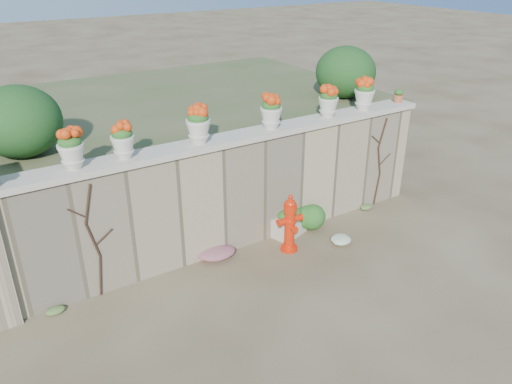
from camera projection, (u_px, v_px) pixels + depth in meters
ground at (298, 291)px, 7.97m from camera, size 80.00×80.00×0.00m
stone_wall at (240, 193)px, 8.91m from camera, size 8.00×0.40×2.00m
wall_cap at (239, 137)px, 8.45m from camera, size 8.10×0.52×0.10m
raised_fill at (168, 142)px, 11.35m from camera, size 9.00×6.00×2.00m
back_shrub_left at (18, 121)px, 7.61m from camera, size 1.30×1.30×1.10m
back_shrub_right at (346, 72)px, 10.80m from camera, size 1.30×1.30×1.10m
vine_left at (94, 240)px, 7.45m from camera, size 0.60×0.04×1.91m
vine_right at (379, 161)px, 10.30m from camera, size 0.60×0.04×1.91m
fire_hydrant at (290, 223)px, 8.83m from camera, size 0.47×0.34×1.10m
planter_box at (289, 223)px, 9.46m from camera, size 0.74×0.57×0.54m
green_shrub at (315, 216)px, 9.58m from camera, size 0.66×0.60×0.63m
magenta_clump at (212, 253)px, 8.74m from camera, size 0.96×0.64×0.26m
white_flowers at (341, 239)px, 9.22m from camera, size 0.51×0.41×0.18m
urn_pot_0 at (71, 149)px, 6.99m from camera, size 0.37×0.37×0.58m
urn_pot_1 at (123, 140)px, 7.35m from camera, size 0.35×0.35×0.56m
urn_pot_2 at (198, 124)px, 7.94m from camera, size 0.40×0.40×0.62m
urn_pot_3 at (271, 112)px, 8.62m from camera, size 0.38×0.38×0.60m
urn_pot_4 at (328, 102)px, 9.24m from camera, size 0.37×0.37×0.59m
urn_pot_5 at (365, 94)px, 9.67m from camera, size 0.40×0.40×0.62m
terracotta_pot at (398, 97)px, 10.22m from camera, size 0.22×0.22×0.26m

